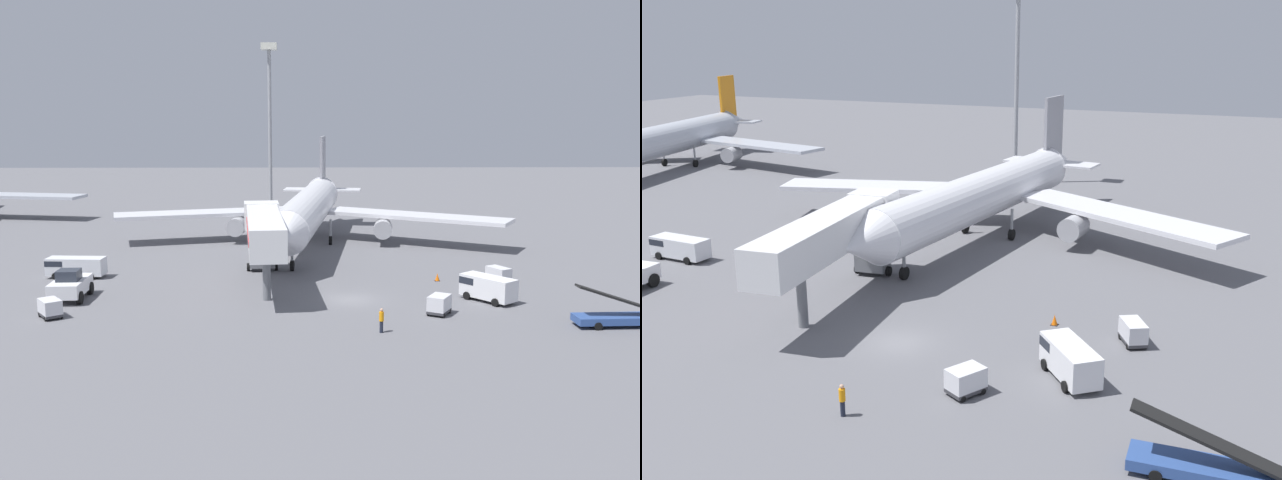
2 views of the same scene
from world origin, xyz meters
TOP-DOWN VIEW (x-y plane):
  - ground_plane at (0.00, 0.00)m, footprint 300.00×300.00m
  - airplane_at_gate at (-3.71, 25.81)m, footprint 48.38×43.59m
  - jet_bridge at (-7.87, 5.34)m, footprint 5.03×19.09m
  - belt_loader_truck at (19.72, -8.22)m, footprint 6.92×2.22m
  - service_van_mid_left at (11.48, -0.63)m, footprint 4.50×4.92m
  - service_van_mid_center at (-26.58, 8.74)m, footprint 5.61×2.42m
  - baggage_cart_near_left at (14.13, 5.62)m, footprint 2.20×2.63m
  - baggage_cart_near_right at (6.67, -4.83)m, footprint 2.23×2.47m
  - ground_crew_worker_foreground at (1.59, -9.58)m, footprint 0.49×0.49m
  - safety_cone_alpha at (8.57, 6.78)m, footprint 0.49×0.49m
  - airplane_background at (-60.41, 44.60)m, footprint 46.16×42.90m
  - apron_light_mast at (-9.74, 52.68)m, footprint 2.40×2.40m

SIDE VIEW (x-z plane):
  - ground_plane at x=0.00m, z-range 0.00..0.00m
  - safety_cone_alpha at x=8.57m, z-range 0.00..0.74m
  - belt_loader_truck at x=19.72m, z-range -0.85..2.39m
  - baggage_cart_near_right at x=6.67m, z-range 0.08..1.64m
  - baggage_cart_near_left at x=14.13m, z-range 0.08..1.64m
  - ground_crew_worker_foreground at x=1.59m, z-range 0.05..1.89m
  - service_van_mid_center at x=-26.58m, z-range 0.15..2.14m
  - service_van_mid_left at x=11.48m, z-range 0.15..2.29m
  - airplane_at_gate at x=-3.71m, z-range -1.87..10.68m
  - airplane_background at x=-60.41m, z-range -1.86..10.70m
  - jet_bridge at x=-7.87m, z-range 1.70..8.65m
  - apron_light_mast at x=-9.74m, z-range 5.02..31.25m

